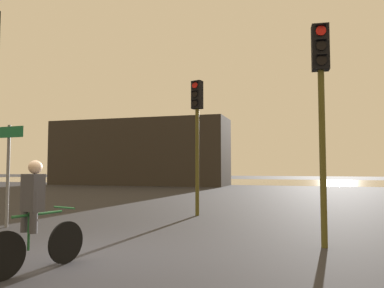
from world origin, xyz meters
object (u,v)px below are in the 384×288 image
traffic_light_near_right (321,91)px  direction_sign_post (8,160)px  cyclist (34,215)px  distant_building (138,153)px  traffic_light_center (197,121)px

traffic_light_near_right → direction_sign_post: size_ratio=1.65×
traffic_light_near_right → cyclist: (-4.12, -2.97, -2.17)m
cyclist → direction_sign_post: bearing=151.6°
distant_building → cyclist: size_ratio=9.26×
direction_sign_post → distant_building: bearing=-65.5°
traffic_light_near_right → cyclist: 5.52m
distant_building → traffic_light_center: bearing=-60.0°
distant_building → direction_sign_post: distant_building is taller
traffic_light_near_right → cyclist: traffic_light_near_right is taller
traffic_light_center → direction_sign_post: (-3.99, -3.61, -1.28)m
traffic_light_near_right → cyclist: bearing=30.9°
distant_building → cyclist: bearing=-68.3°
direction_sign_post → cyclist: 4.78m
direction_sign_post → cyclist: size_ratio=1.56×
traffic_light_center → distant_building: bearing=-42.1°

